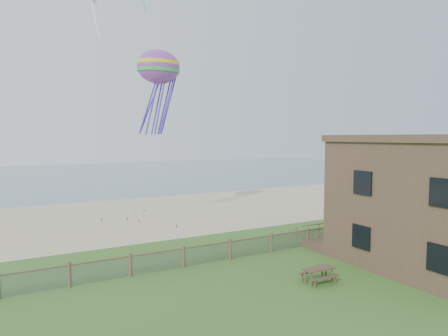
{
  "coord_description": "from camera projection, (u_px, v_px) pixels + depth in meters",
  "views": [
    {
      "loc": [
        -11.63,
        -14.14,
        7.27
      ],
      "look_at": [
        0.71,
        8.0,
        5.31
      ],
      "focal_mm": 32.0,
      "sensor_mm": 36.0,
      "label": 1
    }
  ],
  "objects": [
    {
      "name": "chainlink_fence",
      "position": [
        230.0,
        250.0,
        23.7
      ],
      "size": [
        36.2,
        0.2,
        1.25
      ],
      "primitive_type": null,
      "color": "#4A3E29",
      "rests_on": "ground"
    },
    {
      "name": "kite_white",
      "position": [
        96.0,
        9.0,
        29.5
      ],
      "size": [
        2.29,
        1.96,
        3.16
      ],
      "primitive_type": null,
      "rotation": [
        0.44,
        0.0,
        1.07
      ],
      "color": "white"
    },
    {
      "name": "picnic_table",
      "position": [
        319.0,
        276.0,
        19.91
      ],
      "size": [
        1.69,
        1.32,
        0.69
      ],
      "primitive_type": null,
      "rotation": [
        0.0,
        0.0,
        -0.06
      ],
      "color": "#4F3A2D",
      "rests_on": "ground"
    },
    {
      "name": "motel_deck",
      "position": [
        390.0,
        233.0,
        29.17
      ],
      "size": [
        15.0,
        2.0,
        0.5
      ],
      "primitive_type": "cube",
      "color": "#4F3A2D",
      "rests_on": "ground"
    },
    {
      "name": "ocean",
      "position": [
        73.0,
        175.0,
        75.99
      ],
      "size": [
        160.0,
        68.0,
        0.02
      ],
      "primitive_type": "cube",
      "color": "slate",
      "rests_on": "ground"
    },
    {
      "name": "sand_beach",
      "position": [
        145.0,
        214.0,
        37.67
      ],
      "size": [
        72.0,
        20.0,
        0.02
      ],
      "primitive_type": "cube",
      "color": "#C4B58D",
      "rests_on": "ground"
    },
    {
      "name": "octopus_kite",
      "position": [
        159.0,
        90.0,
        32.67
      ],
      "size": [
        3.8,
        2.86,
        7.35
      ],
      "primitive_type": null,
      "rotation": [
        0.0,
        0.0,
        -0.1
      ],
      "color": "#FF2874"
    },
    {
      "name": "ground",
      "position": [
        294.0,
        294.0,
        18.52
      ],
      "size": [
        160.0,
        160.0,
        0.0
      ],
      "primitive_type": "plane",
      "color": "#3C6221",
      "rests_on": "ground"
    }
  ]
}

